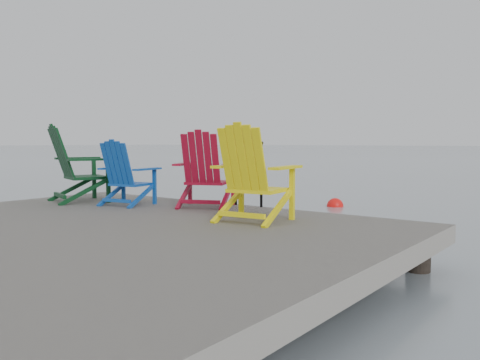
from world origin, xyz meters
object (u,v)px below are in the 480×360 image
Objects in this scene: chair_blue at (125,173)px; chair_yellow at (252,174)px; buoy_a at (335,206)px; chair_red at (205,170)px; handrail at (248,167)px; chair_green at (76,164)px.

chair_yellow is at bearing -13.47° from chair_blue.
chair_yellow is 2.95× the size of buoy_a.
buoy_a is (-0.38, 4.74, -1.01)m from chair_red.
handrail is 0.61m from chair_red.
chair_blue is 1.15m from chair_red.
chair_green is (-2.34, -1.14, 0.02)m from handrail.
handrail is at bearing 46.35° from chair_green.
chair_blue is 2.48× the size of buoy_a.
chair_red is at bearing -85.43° from buoy_a.
chair_red is 1.40m from chair_yellow.
chair_red is (-0.39, -0.47, -0.03)m from handrail.
chair_blue is at bearing -97.06° from buoy_a.
chair_red is (1.03, 0.52, 0.06)m from chair_blue.
handrail is at bearing 25.28° from chair_red.
chair_green is 2.07m from chair_red.
handrail is 0.81× the size of chair_green.
chair_green reaches higher than buoy_a.
chair_yellow is at bearing -52.01° from chair_red.
chair_blue is at bearing 29.80° from chair_green.
chair_green reaches higher than chair_blue.
chair_green is at bearing 178.97° from chair_blue.
chair_yellow is (3.20, 0.03, -0.03)m from chair_green.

